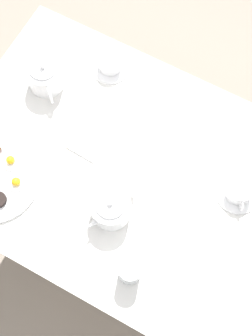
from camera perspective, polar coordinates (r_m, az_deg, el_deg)
The scene contains 10 objects.
ground_plane at distance 2.23m, azimuth 0.00°, elevation -6.80°, with size 8.00×8.00×0.00m, color gray.
table at distance 1.56m, azimuth 0.00°, elevation -1.22°, with size 0.82×1.15×0.77m.
teapot_near at distance 1.40m, azimuth -1.84°, elevation -4.89°, with size 0.20×0.12×0.12m.
teapot_far at distance 1.60m, azimuth -9.83°, elevation 10.99°, with size 0.16×0.15×0.12m.
teacup_with_saucer_left at distance 1.63m, azimuth -1.95°, elevation 12.67°, with size 0.14×0.14×0.06m.
teacup_with_saucer_right at distance 1.48m, azimuth 13.62°, elevation -2.80°, with size 0.14×0.14×0.06m.
water_glass_tall at distance 1.37m, azimuth 0.45°, elevation -12.48°, with size 0.07×0.07×0.10m.
napkin_folded at distance 1.53m, azimuth -4.46°, elevation 3.58°, with size 0.13×0.11×0.01m.
fork_by_plate at distance 1.42m, azimuth 6.89°, elevation -16.14°, with size 0.13×0.12×0.00m.
knife_by_plate at distance 1.54m, azimuth 5.21°, elevation 4.38°, with size 0.12×0.19×0.00m.
Camera 1 is at (-0.43, -0.23, 2.18)m, focal length 50.00 mm.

